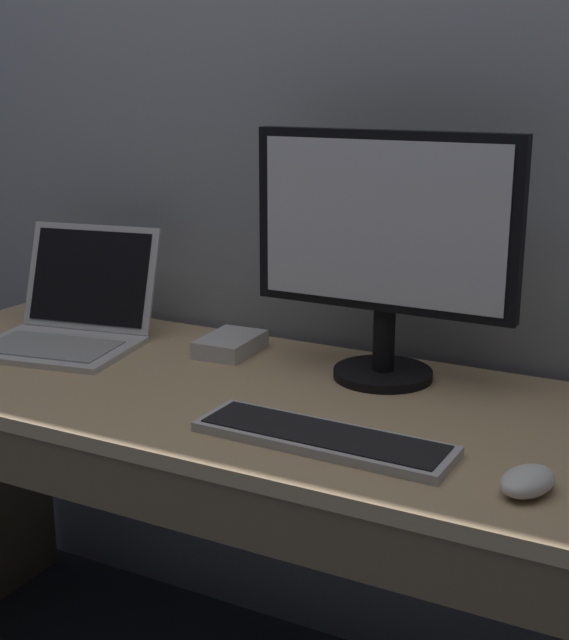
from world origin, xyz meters
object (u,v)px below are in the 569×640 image
external_monitor (384,241)px  external_drive_box (230,344)px  computer_mouse (528,481)px  wired_keyboard (323,438)px  laptop_silver (70,319)px

external_monitor → external_drive_box: bearing=177.1°
external_monitor → computer_mouse: (0.35, -0.34, -0.25)m
wired_keyboard → computer_mouse: bearing=-4.2°
laptop_silver → external_monitor: bearing=6.8°
computer_mouse → external_drive_box: same height
laptop_silver → wired_keyboard: bearing=-18.3°
external_monitor → wired_keyboard: bearing=-84.2°
wired_keyboard → computer_mouse: computer_mouse is taller
laptop_silver → external_drive_box: size_ratio=2.43×
wired_keyboard → external_drive_box: bearing=138.0°
laptop_silver → computer_mouse: bearing=-14.1°
laptop_silver → external_drive_box: (0.34, 0.10, -0.03)m
computer_mouse → external_drive_box: (-0.69, 0.36, -0.00)m
laptop_silver → wired_keyboard: (0.71, -0.23, -0.04)m
laptop_silver → external_monitor: (0.68, 0.08, 0.21)m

